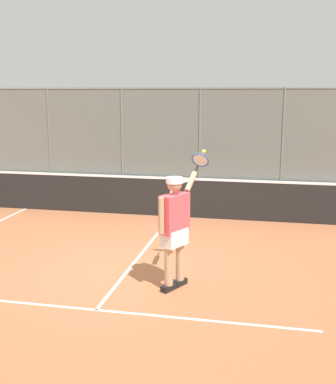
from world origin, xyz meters
name	(u,v)px	position (x,y,z in m)	size (l,w,h in m)	color
ground_plane	(128,270)	(0.00, 0.00, 0.00)	(60.00, 60.00, 0.00)	#A8603D
court_line_markings	(89,319)	(0.00, 1.81, 0.00)	(7.75, 9.58, 0.01)	white
fence_backdrop	(202,137)	(0.00, -9.02, 1.46)	(19.02, 1.37, 3.11)	slate
tennis_net	(171,196)	(0.00, -3.71, 0.49)	(9.95, 0.09, 1.07)	#2D2D2D
tennis_player	(175,223)	(-0.91, 0.54, 1.02)	(0.63, 1.38, 2.02)	black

